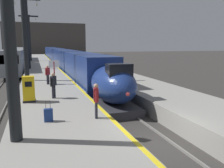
% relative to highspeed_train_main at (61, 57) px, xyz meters
% --- Properties ---
extents(ground_plane, '(260.00, 260.00, 0.00)m').
position_rel_highspeed_train_main_xyz_m(ground_plane, '(0.00, -40.15, -1.98)').
color(ground_plane, '#33302D').
extents(platform_left, '(4.80, 110.00, 1.05)m').
position_rel_highspeed_train_main_xyz_m(platform_left, '(-4.05, -15.40, -1.45)').
color(platform_left, gray).
rests_on(platform_left, ground).
extents(platform_right, '(4.80, 110.00, 1.05)m').
position_rel_highspeed_train_main_xyz_m(platform_right, '(4.05, -15.40, -1.45)').
color(platform_right, gray).
rests_on(platform_right, ground).
extents(platform_left_safety_stripe, '(0.20, 107.80, 0.01)m').
position_rel_highspeed_train_main_xyz_m(platform_left_safety_stripe, '(-1.77, -15.40, -0.92)').
color(platform_left_safety_stripe, yellow).
rests_on(platform_left_safety_stripe, platform_left).
extents(rail_main_left, '(0.08, 110.00, 0.12)m').
position_rel_highspeed_train_main_xyz_m(rail_main_left, '(-0.75, -12.65, -1.92)').
color(rail_main_left, slate).
rests_on(rail_main_left, ground).
extents(rail_main_right, '(0.08, 110.00, 0.12)m').
position_rel_highspeed_train_main_xyz_m(rail_main_right, '(0.75, -12.65, -1.92)').
color(rail_main_right, slate).
rests_on(rail_main_right, ground).
extents(rail_secondary_left, '(0.08, 110.00, 0.12)m').
position_rel_highspeed_train_main_xyz_m(rail_secondary_left, '(-8.85, -12.65, -1.92)').
color(rail_secondary_left, slate).
rests_on(rail_secondary_left, ground).
extents(rail_secondary_right, '(0.08, 110.00, 0.12)m').
position_rel_highspeed_train_main_xyz_m(rail_secondary_right, '(-7.35, -12.65, -1.92)').
color(rail_secondary_right, slate).
rests_on(rail_secondary_right, ground).
extents(highspeed_train_main, '(2.92, 74.43, 3.60)m').
position_rel_highspeed_train_main_xyz_m(highspeed_train_main, '(0.00, 0.00, 0.00)').
color(highspeed_train_main, navy).
rests_on(highspeed_train_main, ground).
extents(regional_train_adjacent, '(2.85, 36.60, 3.80)m').
position_rel_highspeed_train_main_xyz_m(regional_train_adjacent, '(-8.10, 0.04, 0.15)').
color(regional_train_adjacent, gray).
rests_on(regional_train_adjacent, ground).
extents(station_column_mid, '(4.00, 0.68, 10.36)m').
position_rel_highspeed_train_main_xyz_m(station_column_mid, '(-5.90, -24.47, 5.22)').
color(station_column_mid, black).
rests_on(station_column_mid, platform_left).
extents(station_column_far, '(4.00, 0.68, 10.06)m').
position_rel_highspeed_train_main_xyz_m(station_column_far, '(-5.90, -12.50, 5.06)').
color(station_column_far, black).
rests_on(station_column_far, platform_left).
extents(station_column_distant, '(4.00, 0.68, 9.67)m').
position_rel_highspeed_train_main_xyz_m(station_column_distant, '(-5.90, 5.51, 4.86)').
color(station_column_distant, black).
rests_on(station_column_distant, platform_left).
extents(passenger_near_edge, '(0.29, 0.56, 1.69)m').
position_rel_highspeed_train_main_xyz_m(passenger_near_edge, '(-2.42, -38.40, 0.06)').
color(passenger_near_edge, '#23232D').
rests_on(passenger_near_edge, platform_left).
extents(passenger_mid_platform, '(0.42, 0.44, 1.69)m').
position_rel_highspeed_train_main_xyz_m(passenger_mid_platform, '(-4.08, -27.58, 0.06)').
color(passenger_mid_platform, '#23232D').
rests_on(passenger_mid_platform, platform_left).
extents(passenger_far_waiting, '(0.44, 0.42, 1.69)m').
position_rel_highspeed_train_main_xyz_m(passenger_far_waiting, '(-4.03, -33.38, 0.06)').
color(passenger_far_waiting, '#23232D').
rests_on(passenger_far_waiting, platform_left).
extents(rolling_suitcase, '(0.40, 0.22, 0.98)m').
position_rel_highspeed_train_main_xyz_m(rolling_suitcase, '(-4.64, -38.20, -0.62)').
color(rolling_suitcase, navy).
rests_on(rolling_suitcase, platform_left).
extents(ticket_machine_yellow, '(0.76, 0.62, 1.60)m').
position_rel_highspeed_train_main_xyz_m(ticket_machine_yellow, '(-5.55, -33.95, -0.19)').
color(ticket_machine_yellow, yellow).
rests_on(ticket_machine_yellow, platform_left).
extents(departure_info_board, '(0.90, 0.10, 2.12)m').
position_rel_highspeed_train_main_xyz_m(departure_info_board, '(-3.50, -27.60, 0.58)').
color(departure_info_board, maroon).
rests_on(departure_info_board, platform_left).
extents(terminus_back_wall, '(36.00, 2.00, 14.00)m').
position_rel_highspeed_train_main_xyz_m(terminus_back_wall, '(0.00, 61.85, 5.02)').
color(terminus_back_wall, '#4C4742').
rests_on(terminus_back_wall, ground).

